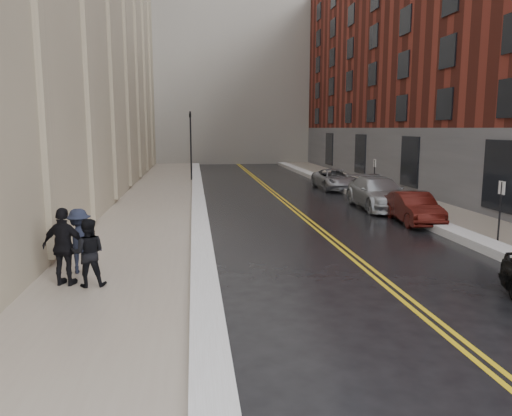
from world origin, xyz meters
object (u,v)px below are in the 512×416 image
object	(u,v)px
pedestrian_c	(64,247)
car_silver_near	(378,193)
pedestrian_b	(79,241)
pedestrian_a	(88,253)
car_maroon	(414,208)
car_silver_far	(335,179)

from	to	relation	value
pedestrian_c	car_silver_near	bearing A→B (deg)	-121.07
pedestrian_c	pedestrian_b	bearing A→B (deg)	-79.81
pedestrian_a	pedestrian_b	distance (m)	1.33
car_silver_near	pedestrian_c	distance (m)	16.78
pedestrian_a	pedestrian_c	bearing A→B (deg)	-17.95
car_maroon	pedestrian_c	size ratio (longest dim) A/B	2.05
pedestrian_a	pedestrian_c	world-z (taller)	pedestrian_c
car_maroon	pedestrian_b	world-z (taller)	pedestrian_b
pedestrian_a	pedestrian_b	bearing A→B (deg)	-72.55
car_silver_far	pedestrian_b	xyz separation A→B (m)	(-12.28, -18.26, 0.36)
pedestrian_a	pedestrian_c	xyz separation A→B (m)	(-0.59, 0.15, 0.13)
pedestrian_a	pedestrian_b	size ratio (longest dim) A/B	0.97
car_silver_far	pedestrian_c	bearing A→B (deg)	-123.92
car_silver_near	car_silver_far	xyz separation A→B (m)	(0.08, 7.96, -0.12)
pedestrian_a	pedestrian_b	xyz separation A→B (m)	(-0.47, 1.24, 0.03)
car_silver_near	pedestrian_a	size ratio (longest dim) A/B	3.18
car_silver_near	pedestrian_c	size ratio (longest dim) A/B	2.76
pedestrian_b	car_silver_far	bearing A→B (deg)	-133.76
car_maroon	car_silver_far	size ratio (longest dim) A/B	0.84
car_silver_near	car_silver_far	size ratio (longest dim) A/B	1.13
car_silver_far	car_silver_near	bearing A→B (deg)	-91.82
pedestrian_b	pedestrian_c	distance (m)	1.10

